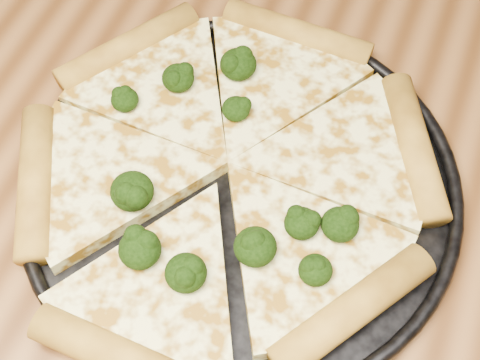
% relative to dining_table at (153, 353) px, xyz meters
% --- Properties ---
extents(dining_table, '(1.20, 0.90, 0.75)m').
position_rel_dining_table_xyz_m(dining_table, '(0.00, 0.00, 0.00)').
color(dining_table, brown).
rests_on(dining_table, ground).
extents(pizza_pan, '(0.34, 0.34, 0.02)m').
position_rel_dining_table_xyz_m(pizza_pan, '(0.03, 0.12, 0.10)').
color(pizza_pan, black).
rests_on(pizza_pan, dining_table).
extents(pizza, '(0.34, 0.34, 0.03)m').
position_rel_dining_table_xyz_m(pizza, '(0.02, 0.12, 0.11)').
color(pizza, '#FFFB9C').
rests_on(pizza, pizza_pan).
extents(broccoli_florets, '(0.22, 0.21, 0.02)m').
position_rel_dining_table_xyz_m(broccoli_florets, '(0.02, 0.10, 0.12)').
color(broccoli_florets, black).
rests_on(broccoli_florets, pizza).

